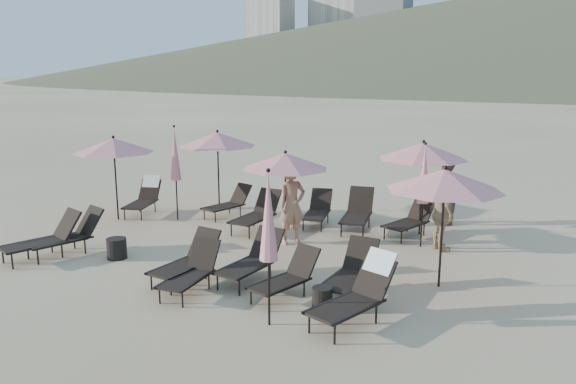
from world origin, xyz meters
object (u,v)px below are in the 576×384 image
at_px(lounger_3, 252,259).
at_px(lounger_9, 318,210).
at_px(lounger_0, 44,238).
at_px(umbrella_closed_1, 424,175).
at_px(umbrella_open_1, 285,161).
at_px(lounger_6, 145,197).
at_px(lounger_1, 68,234).
at_px(lounger_8, 257,213).
at_px(umbrella_open_2, 445,180).
at_px(beachgoer_c, 442,214).
at_px(lounger_2, 188,260).
at_px(umbrella_open_0, 114,145).
at_px(umbrella_closed_2, 175,154).
at_px(beachgoer_a, 292,205).
at_px(beachgoer_b, 446,191).
at_px(lounger_5, 351,272).
at_px(lounger_12, 191,271).
at_px(lounger_11, 411,219).
at_px(umbrella_open_4, 423,151).
at_px(umbrella_closed_0, 269,218).
at_px(lounger_10, 358,212).
at_px(lounger_7, 229,203).
at_px(lounger_13, 358,292).
at_px(side_table_1, 322,299).
at_px(lounger_4, 287,276).
at_px(umbrella_open_3, 218,139).
at_px(side_table_0, 117,248).

xyz_separation_m(lounger_3, lounger_9, (-0.47, 4.45, -0.03)).
xyz_separation_m(lounger_0, umbrella_closed_1, (7.37, 4.45, 1.28)).
xyz_separation_m(umbrella_open_1, umbrella_closed_1, (3.04, 1.09, -0.26)).
height_order(lounger_6, umbrella_closed_1, umbrella_closed_1).
height_order(lounger_1, lounger_8, same).
bearing_deg(umbrella_open_2, beachgoer_c, 100.42).
bearing_deg(lounger_3, umbrella_open_1, 108.07).
xyz_separation_m(lounger_2, umbrella_open_0, (-4.57, 3.04, 1.67)).
height_order(umbrella_closed_2, beachgoer_a, umbrella_closed_2).
bearing_deg(beachgoer_b, lounger_5, -26.65).
relative_size(lounger_0, lounger_6, 1.06).
bearing_deg(lounger_12, lounger_9, 82.76).
height_order(lounger_8, lounger_11, lounger_8).
height_order(lounger_6, umbrella_closed_2, umbrella_closed_2).
height_order(umbrella_open_2, umbrella_closed_2, umbrella_closed_2).
height_order(lounger_12, umbrella_open_0, umbrella_open_0).
distance_m(umbrella_open_0, umbrella_open_4, 8.27).
bearing_deg(umbrella_closed_0, lounger_10, 95.43).
distance_m(umbrella_closed_0, beachgoer_c, 5.58).
bearing_deg(umbrella_closed_2, beachgoer_a, -9.33).
xyz_separation_m(lounger_1, beachgoer_b, (7.21, 6.35, 0.47)).
distance_m(lounger_3, lounger_12, 1.25).
bearing_deg(lounger_10, lounger_3, -108.18).
xyz_separation_m(umbrella_open_2, beachgoer_c, (-0.42, 2.30, -1.22)).
relative_size(umbrella_open_2, umbrella_closed_0, 0.91).
distance_m(lounger_3, lounger_7, 5.20).
relative_size(lounger_13, umbrella_closed_1, 0.74).
height_order(lounger_13, side_table_1, lounger_13).
bearing_deg(lounger_4, umbrella_open_4, 93.43).
distance_m(umbrella_open_1, beachgoer_b, 4.77).
xyz_separation_m(lounger_5, umbrella_closed_2, (-6.21, 3.04, 1.42)).
distance_m(umbrella_open_3, umbrella_closed_0, 7.92).
distance_m(lounger_0, umbrella_open_2, 8.67).
distance_m(umbrella_open_1, umbrella_open_2, 4.14).
height_order(lounger_8, lounger_9, lounger_8).
relative_size(lounger_3, lounger_13, 0.92).
bearing_deg(umbrella_closed_2, lounger_0, -98.96).
distance_m(lounger_12, lounger_13, 3.24).
relative_size(lounger_5, umbrella_closed_1, 0.66).
distance_m(lounger_6, umbrella_open_3, 2.73).
distance_m(lounger_0, umbrella_closed_1, 8.70).
xyz_separation_m(lounger_5, beachgoer_c, (0.99, 3.39, 0.44)).
bearing_deg(umbrella_open_2, umbrella_closed_2, 165.72).
bearing_deg(umbrella_closed_0, lounger_4, 102.26).
bearing_deg(umbrella_closed_1, umbrella_open_4, 104.51).
distance_m(lounger_0, lounger_1, 0.50).
distance_m(lounger_1, umbrella_open_0, 3.47).
xyz_separation_m(lounger_0, side_table_0, (1.48, 0.65, -0.23)).
xyz_separation_m(umbrella_open_0, beachgoer_b, (8.34, 3.51, -1.16)).
bearing_deg(lounger_12, lounger_0, 172.59).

